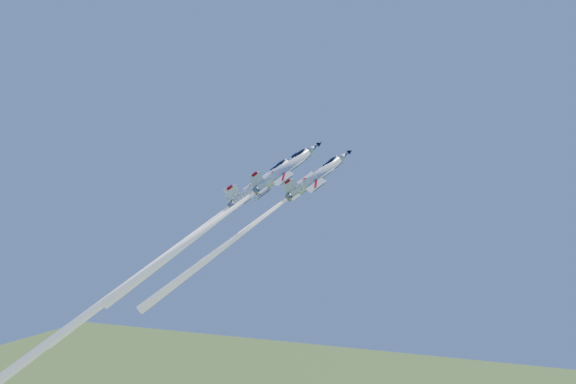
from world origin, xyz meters
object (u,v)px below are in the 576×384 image
at_px(jet_right, 221,218).
at_px(jet_slot, 159,260).
at_px(jet_lead, 253,224).
at_px(jet_left, 190,239).

distance_m(jet_right, jet_slot, 14.82).
distance_m(jet_lead, jet_right, 8.15).
relative_size(jet_left, jet_right, 1.37).
distance_m(jet_lead, jet_left, 15.11).
relative_size(jet_right, jet_slot, 0.67).
bearing_deg(jet_lead, jet_right, -57.13).
bearing_deg(jet_left, jet_right, 13.07).
xyz_separation_m(jet_lead, jet_right, (-2.61, -7.58, 1.46)).
xyz_separation_m(jet_right, jet_slot, (-12.54, -0.01, -7.89)).
xyz_separation_m(jet_lead, jet_slot, (-15.16, -7.59, -6.43)).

